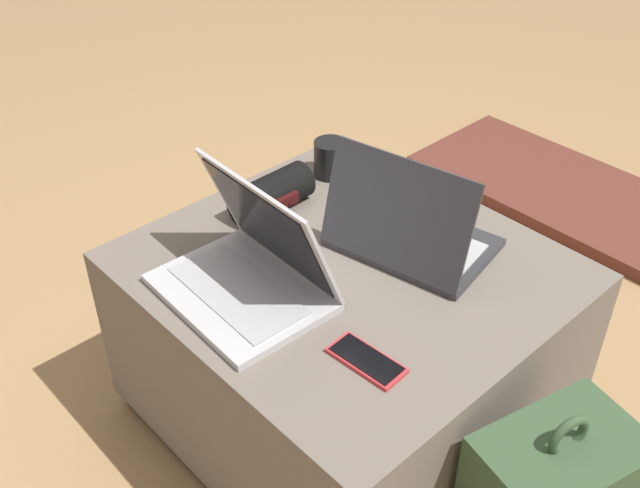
# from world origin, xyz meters

# --- Properties ---
(ground_plane) EXTENTS (14.00, 14.00, 0.00)m
(ground_plane) POSITION_xyz_m (0.00, 0.00, 0.00)
(ground_plane) COLOR tan
(ottoman) EXTENTS (0.83, 0.78, 0.48)m
(ottoman) POSITION_xyz_m (0.00, 0.00, 0.24)
(ottoman) COLOR #3D3832
(ottoman) RESTS_ON ground_plane
(laptop_near) EXTENTS (0.35, 0.27, 0.25)m
(laptop_near) POSITION_xyz_m (-0.07, -0.20, 0.53)
(laptop_near) COLOR silver
(laptop_near) RESTS_ON ottoman
(laptop_far) EXTENTS (0.37, 0.29, 0.24)m
(laptop_far) POSITION_xyz_m (0.05, 0.12, 0.53)
(laptop_far) COLOR #333338
(laptop_far) RESTS_ON ottoman
(cell_phone) EXTENTS (0.15, 0.07, 0.01)m
(cell_phone) POSITION_xyz_m (0.22, -0.18, 0.48)
(cell_phone) COLOR red
(cell_phone) RESTS_ON ottoman
(wrist_brace) EXTENTS (0.11, 0.20, 0.09)m
(wrist_brace) POSITION_xyz_m (-0.27, 0.02, 0.52)
(wrist_brace) COLOR black
(wrist_brace) RESTS_ON ottoman
(coffee_mug) EXTENTS (0.12, 0.08, 0.09)m
(coffee_mug) POSITION_xyz_m (-0.28, 0.22, 0.52)
(coffee_mug) COLOR black
(coffee_mug) RESTS_ON ottoman
(fireplace_hearth) EXTENTS (1.40, 0.50, 0.04)m
(fireplace_hearth) POSITION_xyz_m (0.00, 1.26, 0.02)
(fireplace_hearth) COLOR brown
(fireplace_hearth) RESTS_ON ground_plane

